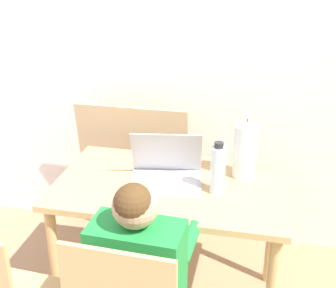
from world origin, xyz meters
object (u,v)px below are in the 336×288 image
water_bottle (218,169)px  person_seated (142,271)px  laptop (166,170)px  flower_vase (245,149)px

water_bottle → person_seated: bearing=-111.3°
person_seated → water_bottle: (0.21, 0.53, 0.18)m
person_seated → water_bottle: person_seated is taller
laptop → flower_vase: (0.36, 0.12, 0.09)m
person_seated → water_bottle: size_ratio=4.24×
water_bottle → flower_vase: bearing=59.3°
person_seated → laptop: 0.60m
person_seated → laptop: (-0.04, 0.59, 0.12)m
water_bottle → laptop: bearing=166.9°
laptop → flower_vase: flower_vase is taller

